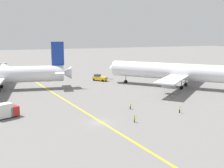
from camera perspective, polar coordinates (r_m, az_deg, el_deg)
ground_plane at (r=64.36m, az=-2.54°, el=-7.60°), size 600.00×600.00×0.00m
taxiway_stripe at (r=73.31m, az=-5.61°, el=-5.42°), size 11.91×119.50×0.01m
airliner_being_pushed at (r=106.61m, az=12.53°, el=2.38°), size 40.34×44.53×17.32m
pushback_tug at (r=119.05m, az=-2.48°, el=1.23°), size 6.58×8.14×2.96m
gse_catering_truck_tall at (r=71.34m, az=-20.43°, el=-5.00°), size 6.31×4.58×3.50m
ground_crew_wing_walker_right at (r=64.19m, az=4.47°, el=-6.89°), size 0.50×0.36×1.60m
ground_crew_marshaller_foreground at (r=74.95m, az=3.66°, el=-4.41°), size 0.36×0.36×1.59m
ground_crew_ramp_agent_by_cones at (r=73.29m, az=13.26°, el=-4.92°), size 0.36×0.36×1.74m
jet_bridge at (r=134.78m, az=-20.36°, el=2.95°), size 5.63×20.15×6.09m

